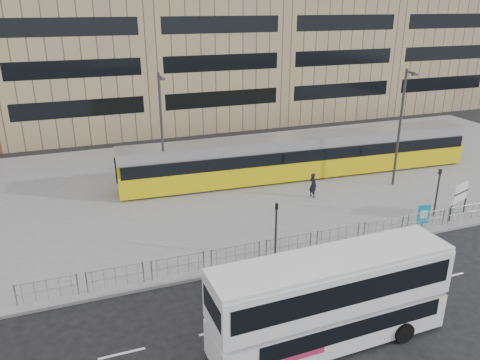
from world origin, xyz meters
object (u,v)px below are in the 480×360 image
object	(u,v)px
traffic_light_east	(438,186)
lamp_post_east	(401,124)
pedestrian	(313,185)
double_decker_bus	(331,298)
ad_panel	(424,215)
lamp_post_west	(162,132)
tram	(302,156)
station_sign	(460,194)
traffic_light_west	(276,223)

from	to	relation	value
traffic_light_east	lamp_post_east	xyz separation A→B (m)	(0.96, 5.33, 2.62)
pedestrian	double_decker_bus	bearing A→B (deg)	139.79
lamp_post_east	double_decker_bus	bearing A→B (deg)	-134.86
ad_panel	lamp_post_west	bearing A→B (deg)	150.50
tram	ad_panel	size ratio (longest dim) A/B	18.76
ad_panel	traffic_light_east	size ratio (longest dim) A/B	0.48
station_sign	lamp_post_east	bearing A→B (deg)	72.62
lamp_post_east	traffic_light_west	bearing A→B (deg)	-152.12
double_decker_bus	ad_panel	distance (m)	12.37
double_decker_bus	tram	bearing A→B (deg)	64.58
station_sign	ad_panel	size ratio (longest dim) A/B	1.52
ad_panel	pedestrian	bearing A→B (deg)	128.42
traffic_light_east	pedestrian	bearing A→B (deg)	115.19
tram	lamp_post_east	size ratio (longest dim) A/B	3.29
traffic_light_west	lamp_post_west	size ratio (longest dim) A/B	0.37
station_sign	traffic_light_west	xyz separation A→B (m)	(-12.73, -0.59, 0.41)
tram	pedestrian	distance (m)	4.26
tram	station_sign	distance (m)	11.60
station_sign	lamp_post_west	xyz separation A→B (m)	(-16.46, 9.70, 3.06)
traffic_light_west	traffic_light_east	xyz separation A→B (m)	(11.57, 1.30, 0.00)
station_sign	traffic_light_east	distance (m)	1.42
lamp_post_west	ad_panel	bearing A→B (deg)	-37.22
station_sign	lamp_post_east	size ratio (longest dim) A/B	0.27
tram	ad_panel	distance (m)	10.90
station_sign	ad_panel	world-z (taller)	station_sign
station_sign	pedestrian	distance (m)	9.22
tram	lamp_post_east	distance (m)	7.48
ad_panel	lamp_post_west	world-z (taller)	lamp_post_west
ad_panel	traffic_light_east	world-z (taller)	traffic_light_east
pedestrian	lamp_post_east	size ratio (longest dim) A/B	0.21
traffic_light_east	station_sign	bearing A→B (deg)	-53.64
pedestrian	lamp_post_west	world-z (taller)	lamp_post_west
traffic_light_east	lamp_post_west	xyz separation A→B (m)	(-15.30, 8.99, 2.64)
traffic_light_west	lamp_post_west	bearing A→B (deg)	130.80
pedestrian	lamp_post_east	distance (m)	7.70
traffic_light_east	lamp_post_east	bearing A→B (deg)	57.69
station_sign	traffic_light_east	world-z (taller)	traffic_light_east
tram	station_sign	bearing A→B (deg)	-57.18
pedestrian	lamp_post_east	bearing A→B (deg)	-104.27
traffic_light_east	lamp_post_west	size ratio (longest dim) A/B	0.37
double_decker_bus	tram	size ratio (longest dim) A/B	0.35
station_sign	ad_panel	xyz separation A→B (m)	(-3.07, -0.47, -0.70)
tram	traffic_light_east	world-z (taller)	tram
station_sign	pedestrian	bearing A→B (deg)	119.68
double_decker_bus	lamp_post_east	xyz separation A→B (m)	(13.19, 13.25, 2.66)
tram	traffic_light_west	xyz separation A→B (m)	(-6.97, -10.66, 0.34)
double_decker_bus	lamp_post_west	size ratio (longest dim) A/B	1.15
double_decker_bus	station_sign	size ratio (longest dim) A/B	4.32
ad_panel	traffic_light_east	bearing A→B (deg)	39.42
ad_panel	pedestrian	distance (m)	7.57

